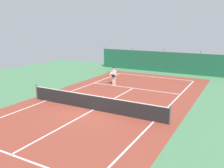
% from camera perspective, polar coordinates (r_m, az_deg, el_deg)
% --- Properties ---
extents(ground_plane, '(36.00, 36.00, 0.00)m').
position_cam_1_polar(ground_plane, '(15.78, -4.42, -6.15)').
color(ground_plane, '#4C8456').
extents(court_surface, '(11.02, 26.60, 0.01)m').
position_cam_1_polar(court_surface, '(15.78, -4.42, -6.14)').
color(court_surface, brown).
rests_on(court_surface, ground).
extents(tennis_net, '(10.12, 0.10, 1.10)m').
position_cam_1_polar(tennis_net, '(15.62, -4.46, -4.39)').
color(tennis_net, black).
rests_on(tennis_net, ground).
extents(back_fence, '(16.30, 0.98, 2.70)m').
position_cam_1_polar(back_fence, '(29.52, 12.33, 4.20)').
color(back_fence, '#195138').
rests_on(back_fence, ground).
extents(tennis_player, '(0.76, 0.72, 1.64)m').
position_cam_1_polar(tennis_player, '(22.01, 0.43, 2.17)').
color(tennis_player, beige).
rests_on(tennis_player, ground).
extents(tennis_ball_near_player, '(0.07, 0.07, 0.07)m').
position_cam_1_polar(tennis_ball_near_player, '(24.80, -1.54, 1.27)').
color(tennis_ball_near_player, '#CCDB33').
rests_on(tennis_ball_near_player, ground).
extents(tennis_ball_midcourt, '(0.07, 0.07, 0.07)m').
position_cam_1_polar(tennis_ball_midcourt, '(24.91, 1.00, 1.33)').
color(tennis_ball_midcourt, '#CCDB33').
rests_on(tennis_ball_midcourt, ground).
extents(parked_car, '(2.15, 4.27, 1.68)m').
position_cam_1_polar(parked_car, '(30.60, 18.46, 4.47)').
color(parked_car, maroon).
rests_on(parked_car, ground).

